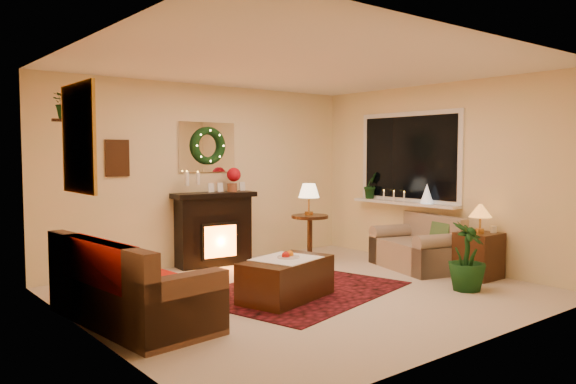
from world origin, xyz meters
TOP-DOWN VIEW (x-y plane):
  - floor at (0.00, 0.00)m, footprint 5.00×5.00m
  - ceiling at (0.00, 0.00)m, footprint 5.00×5.00m
  - wall_back at (0.00, 2.25)m, footprint 5.00×5.00m
  - wall_front at (0.00, -2.25)m, footprint 5.00×5.00m
  - wall_left at (-2.50, 0.00)m, footprint 4.50×4.50m
  - wall_right at (2.50, 0.00)m, footprint 4.50×4.50m
  - area_rug at (-0.03, 0.10)m, footprint 2.70×2.27m
  - sofa at (-2.04, 0.18)m, footprint 1.03×1.99m
  - red_throw at (-2.09, 0.32)m, footprint 0.72×1.17m
  - fireplace at (-0.02, 2.04)m, footprint 1.10×0.44m
  - poinsettia at (0.31, 2.01)m, footprint 0.20×0.20m
  - mantel_candle_a at (-0.45, 2.03)m, footprint 0.06×0.06m
  - mantel_candle_b at (-0.29, 1.99)m, footprint 0.06×0.06m
  - mantel_mirror at (0.00, 2.23)m, footprint 0.92×0.02m
  - wreath at (0.00, 2.19)m, footprint 0.55×0.11m
  - wall_art at (-1.35, 2.23)m, footprint 0.32×0.03m
  - gold_mirror at (-2.48, 0.30)m, footprint 0.03×0.84m
  - hanging_plant at (-2.34, 1.05)m, footprint 0.33×0.28m
  - loveseat at (2.06, 0.07)m, footprint 1.07×1.44m
  - window_frame at (2.48, 0.55)m, footprint 0.03×1.86m
  - window_glass at (2.47, 0.55)m, footprint 0.02×1.70m
  - window_sill at (2.38, 0.55)m, footprint 0.22×1.86m
  - mini_tree at (2.37, 0.13)m, footprint 0.18×0.18m
  - sill_plant at (2.41, 1.26)m, footprint 0.30×0.24m
  - side_table_round at (1.17, 1.31)m, footprint 0.55×0.55m
  - lamp_cream at (1.18, 1.34)m, footprint 0.31×0.31m
  - end_table_square at (2.22, -0.82)m, footprint 0.49×0.49m
  - lamp_tiffany at (2.19, -0.85)m, footprint 0.29×0.29m
  - coffee_table at (-0.40, -0.11)m, footprint 1.20×0.88m
  - fruit_bowl at (-0.36, -0.11)m, footprint 0.25×0.25m
  - floor_palm at (1.53, -1.11)m, footprint 1.73×1.73m

SIDE VIEW (x-z plane):
  - floor at x=0.00m, z-range 0.00..0.00m
  - area_rug at x=-0.03m, z-range 0.00..0.01m
  - coffee_table at x=-0.40m, z-range -0.02..0.44m
  - end_table_square at x=2.22m, z-range -0.03..0.57m
  - side_table_round at x=1.17m, z-range -0.03..0.68m
  - loveseat at x=2.06m, z-range 0.05..0.79m
  - sofa at x=-2.04m, z-range 0.02..0.84m
  - floor_palm at x=1.53m, z-range -0.75..1.65m
  - fruit_bowl at x=-0.36m, z-range 0.42..0.48m
  - red_throw at x=-2.09m, z-range 0.45..0.46m
  - fireplace at x=-0.02m, z-range 0.06..1.04m
  - lamp_tiffany at x=2.19m, z-range 0.53..0.96m
  - window_sill at x=2.38m, z-range 0.85..0.89m
  - lamp_cream at x=1.18m, z-range 0.64..1.12m
  - mini_tree at x=2.37m, z-range 0.90..1.18m
  - sill_plant at x=2.41m, z-range 0.81..1.36m
  - mantel_candle_a at x=-0.45m, z-range 1.16..1.36m
  - mantel_candle_b at x=-0.29m, z-range 1.17..1.35m
  - wall_back at x=0.00m, z-range 1.30..1.30m
  - wall_front at x=0.00m, z-range 1.30..1.30m
  - wall_left at x=-2.50m, z-range 1.30..1.30m
  - wall_right at x=2.50m, z-range 1.30..1.30m
  - poinsettia at x=0.31m, z-range 1.20..1.40m
  - wall_art at x=-1.35m, z-range 1.31..1.79m
  - window_frame at x=2.48m, z-range 0.87..2.23m
  - window_glass at x=2.47m, z-range 0.94..2.16m
  - mantel_mirror at x=0.00m, z-range 1.34..2.06m
  - wreath at x=0.00m, z-range 1.44..2.00m
  - gold_mirror at x=-2.48m, z-range 1.25..2.25m
  - hanging_plant at x=-2.34m, z-range 1.79..2.15m
  - ceiling at x=0.00m, z-range 2.60..2.60m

